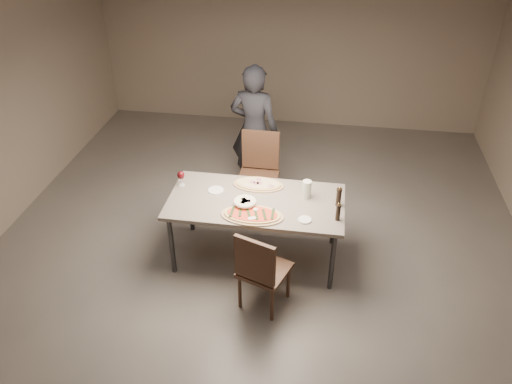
# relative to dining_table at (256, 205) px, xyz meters

# --- Properties ---
(room) EXTENTS (7.00, 7.00, 7.00)m
(room) POSITION_rel_dining_table_xyz_m (0.00, 0.00, 0.71)
(room) COLOR #625B55
(room) RESTS_ON ground
(dining_table) EXTENTS (1.80, 0.90, 0.75)m
(dining_table) POSITION_rel_dining_table_xyz_m (0.00, 0.00, 0.00)
(dining_table) COLOR slate
(dining_table) RESTS_ON ground
(zucchini_pizza) EXTENTS (0.62, 0.34, 0.05)m
(zucchini_pizza) POSITION_rel_dining_table_xyz_m (0.01, -0.28, 0.07)
(zucchini_pizza) COLOR tan
(zucchini_pizza) RESTS_ON dining_table
(ham_pizza) EXTENTS (0.54, 0.30, 0.04)m
(ham_pizza) POSITION_rel_dining_table_xyz_m (-0.02, 0.28, 0.07)
(ham_pizza) COLOR tan
(ham_pizza) RESTS_ON dining_table
(bread_basket) EXTENTS (0.23, 0.23, 0.08)m
(bread_basket) POSITION_rel_dining_table_xyz_m (-0.09, -0.14, 0.11)
(bread_basket) COLOR beige
(bread_basket) RESTS_ON dining_table
(oil_dish) EXTENTS (0.13, 0.13, 0.02)m
(oil_dish) POSITION_rel_dining_table_xyz_m (0.52, -0.27, 0.06)
(oil_dish) COLOR white
(oil_dish) RESTS_ON dining_table
(pepper_mill_left) EXTENTS (0.06, 0.06, 0.22)m
(pepper_mill_left) POSITION_rel_dining_table_xyz_m (0.83, 0.04, 0.16)
(pepper_mill_left) COLOR black
(pepper_mill_left) RESTS_ON dining_table
(pepper_mill_right) EXTENTS (0.05, 0.05, 0.20)m
(pepper_mill_right) POSITION_rel_dining_table_xyz_m (0.83, -0.21, 0.15)
(pepper_mill_right) COLOR black
(pepper_mill_right) RESTS_ON dining_table
(carafe) EXTENTS (0.09, 0.09, 0.19)m
(carafe) POSITION_rel_dining_table_xyz_m (0.50, 0.14, 0.15)
(carafe) COLOR silver
(carafe) RESTS_ON dining_table
(wine_glass) EXTENTS (0.08, 0.08, 0.17)m
(wine_glass) POSITION_rel_dining_table_xyz_m (-0.83, 0.16, 0.18)
(wine_glass) COLOR silver
(wine_glass) RESTS_ON dining_table
(side_plate) EXTENTS (0.16, 0.16, 0.01)m
(side_plate) POSITION_rel_dining_table_xyz_m (-0.45, 0.11, 0.06)
(side_plate) COLOR white
(side_plate) RESTS_ON dining_table
(chair_near) EXTENTS (0.55, 0.55, 0.90)m
(chair_near) POSITION_rel_dining_table_xyz_m (0.16, -0.74, -0.19)
(chair_near) COLOR #41291B
(chair_near) RESTS_ON ground
(chair_far) EXTENTS (0.48, 0.48, 1.00)m
(chair_far) POSITION_rel_dining_table_xyz_m (-0.11, 0.95, -0.13)
(chair_far) COLOR #41291B
(chair_far) RESTS_ON ground
(diner) EXTENTS (0.67, 0.49, 1.69)m
(diner) POSITION_rel_dining_table_xyz_m (-0.24, 1.40, 0.15)
(diner) COLOR black
(diner) RESTS_ON ground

